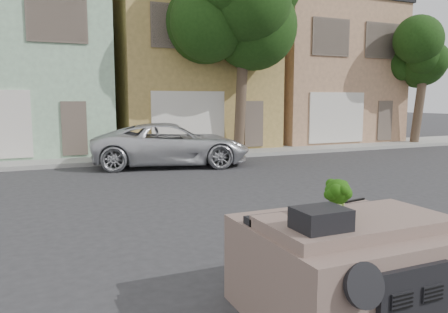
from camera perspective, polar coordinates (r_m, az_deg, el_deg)
ground_plane at (r=7.56m, az=0.56°, el=-10.33°), size 120.00×120.00×0.00m
sidewalk at (r=17.46m, az=-13.77°, el=-0.12°), size 40.00×3.00×0.15m
townhouse_mint at (r=21.12m, az=-25.61°, el=10.71°), size 7.20×8.20×7.55m
townhouse_tan at (r=22.23m, az=-5.54°, el=11.19°), size 7.20×8.20×7.55m
townhouse_beige at (r=25.59m, az=10.90°, el=10.60°), size 7.20×8.20×7.55m
silver_pickup at (r=15.45m, az=-6.83°, el=-1.20°), size 5.85×3.72×1.50m
tree_near at (r=18.30m, az=2.26°, el=13.53°), size 4.40×4.00×8.50m
tree_far at (r=24.31m, az=24.19°, el=8.43°), size 3.20×3.00×6.00m
car_dashboard at (r=4.96m, az=15.42°, el=-13.49°), size 2.00×1.80×1.12m
instrument_hump at (r=4.15m, az=12.53°, el=-7.95°), size 0.48×0.38×0.20m
wiper_arm at (r=5.24m, az=15.39°, el=-5.81°), size 0.69×0.15×0.02m
broccoli at (r=4.67m, az=14.63°, el=-5.10°), size 0.43×0.43×0.39m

